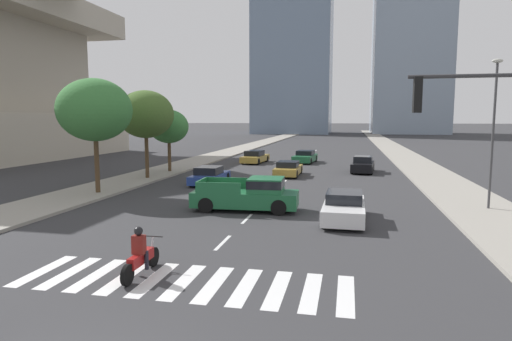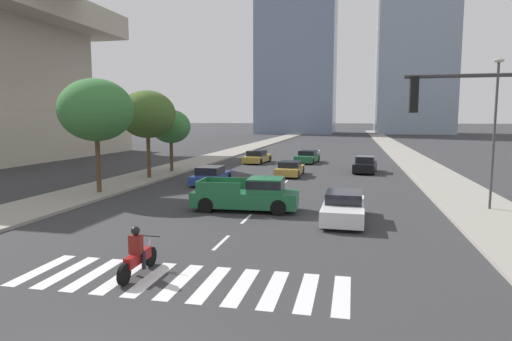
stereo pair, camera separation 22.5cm
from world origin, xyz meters
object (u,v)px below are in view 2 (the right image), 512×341
Objects in this scene: sedan_gold_2 at (257,157)px; sedan_blue_4 at (211,176)px; sedan_black_5 at (365,165)px; sedan_white_3 at (344,208)px; street_tree_second at (147,114)px; pickup_truck at (250,195)px; motorcycle_trailing at (138,256)px; sedan_gold_0 at (290,169)px; street_tree_nearest at (96,110)px; street_tree_third at (171,127)px; sedan_green_1 at (307,157)px; street_lamp_east at (495,123)px.

sedan_gold_2 reaches higher than sedan_blue_4.
sedan_black_5 reaches higher than sedan_gold_2.
sedan_white_3 is at bearing -134.76° from sedan_blue_4.
sedan_black_5 is 0.68× the size of street_tree_second.
motorcycle_trailing is at bearing -99.66° from pickup_truck.
pickup_truck reaches higher than sedan_white_3.
street_tree_second reaches higher than sedan_gold_0.
street_tree_second reaches higher than sedan_white_3.
street_tree_nearest reaches higher than sedan_white_3.
street_tree_third is at bearing 91.58° from sedan_gold_0.
sedan_white_3 is at bearing -162.31° from sedan_gold_0.
sedan_gold_0 is 0.94× the size of sedan_green_1.
sedan_gold_2 is 1.09× the size of sedan_white_3.
pickup_truck is 17.15m from street_tree_third.
sedan_gold_2 is (-4.66, 23.09, -0.21)m from pickup_truck.
sedan_green_1 is 0.73× the size of street_tree_second.
sedan_gold_2 is at bearing 60.59° from street_tree_third.
street_tree_nearest is 1.32× the size of street_tree_third.
street_tree_nearest is (-5.37, -20.48, 4.47)m from sedan_gold_2.
sedan_white_3 is 1.02× the size of sedan_blue_4.
street_tree_nearest reaches higher than sedan_gold_2.
sedan_gold_0 is 11.82m from street_tree_second.
street_tree_nearest is at bearing 138.54° from sedan_gold_0.
sedan_gold_2 is 1.11× the size of sedan_black_5.
sedan_blue_4 is 14.09m from sedan_black_5.
street_tree_second reaches higher than motorcycle_trailing.
sedan_black_5 is 0.65× the size of street_tree_nearest.
sedan_black_5 is 16.76m from street_tree_third.
pickup_truck is at bearing -168.89° from street_lamp_east.
sedan_gold_2 is 1.11× the size of sedan_blue_4.
motorcycle_trailing is at bearing -64.86° from street_tree_second.
sedan_green_1 is at bearing -17.09° from sedan_blue_4.
street_lamp_east reaches higher than sedan_green_1.
sedan_gold_2 is 0.95× the size of street_tree_third.
street_tree_nearest is at bearing -90.00° from street_tree_third.
sedan_blue_4 is 1.00× the size of sedan_black_5.
pickup_truck is at bearing -6.67° from motorcycle_trailing.
street_tree_second is (-8.87, 18.90, 4.29)m from motorcycle_trailing.
sedan_gold_2 is at bearing 6.32° from motorcycle_trailing.
street_lamp_east is at bearing 117.55° from sedan_white_3.
motorcycle_trailing is at bearing -168.22° from sedan_blue_4.
motorcycle_trailing reaches higher than sedan_green_1.
street_lamp_east is at bearing -27.57° from street_tree_third.
sedan_blue_4 is at bearing 117.44° from pickup_truck.
street_tree_second reaches higher than sedan_green_1.
motorcycle_trailing is 21.31m from street_tree_second.
pickup_truck reaches higher than sedan_gold_2.
sedan_white_3 is at bearing -45.37° from street_tree_third.
pickup_truck is 24.45m from sedan_green_1.
sedan_gold_2 reaches higher than sedan_green_1.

